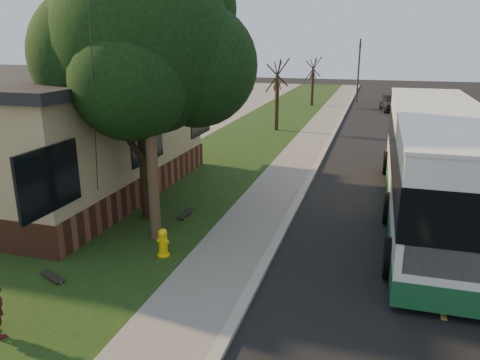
{
  "coord_description": "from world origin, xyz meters",
  "views": [
    {
      "loc": [
        2.36,
        -9.96,
        5.38
      ],
      "look_at": [
        -1.28,
        2.47,
        1.5
      ],
      "focal_mm": 35.0,
      "sensor_mm": 36.0,
      "label": 1
    }
  ],
  "objects_px": {
    "fire_hydrant": "(163,242)",
    "utility_pole": "(147,71)",
    "bare_tree_near": "(277,96)",
    "dumpster": "(63,168)",
    "skateboard_main": "(186,213)",
    "bare_tree_far": "(313,82)",
    "skateboard_spare": "(52,277)",
    "distant_car": "(392,102)",
    "traffic_signal": "(359,66)",
    "transit_bus": "(436,160)",
    "leafy_tree": "(145,48)"
  },
  "relations": [
    {
      "from": "fire_hydrant",
      "to": "bare_tree_near",
      "type": "bearing_deg",
      "value": 92.86
    },
    {
      "from": "fire_hydrant",
      "to": "distant_car",
      "type": "relative_size",
      "value": 0.18
    },
    {
      "from": "utility_pole",
      "to": "leafy_tree",
      "type": "relative_size",
      "value": 1.16
    },
    {
      "from": "utility_pole",
      "to": "leafy_tree",
      "type": "xyz_separation_m",
      "value": [
        -0.87,
        1.66,
        0.54
      ]
    },
    {
      "from": "skateboard_main",
      "to": "fire_hydrant",
      "type": "bearing_deg",
      "value": -78.83
    },
    {
      "from": "fire_hydrant",
      "to": "skateboard_spare",
      "type": "xyz_separation_m",
      "value": [
        -1.95,
        -1.85,
        -0.31
      ]
    },
    {
      "from": "skateboard_spare",
      "to": "distant_car",
      "type": "distance_m",
      "value": 31.91
    },
    {
      "from": "utility_pole",
      "to": "bare_tree_near",
      "type": "bearing_deg",
      "value": 90.66
    },
    {
      "from": "utility_pole",
      "to": "transit_bus",
      "type": "xyz_separation_m",
      "value": [
        7.56,
        4.22,
        -2.81
      ]
    },
    {
      "from": "utility_pole",
      "to": "bare_tree_near",
      "type": "distance_m",
      "value": 17.19
    },
    {
      "from": "transit_bus",
      "to": "skateboard_main",
      "type": "height_order",
      "value": "transit_bus"
    },
    {
      "from": "bare_tree_far",
      "to": "bare_tree_near",
      "type": "bearing_deg",
      "value": -92.39
    },
    {
      "from": "fire_hydrant",
      "to": "bare_tree_near",
      "type": "xyz_separation_m",
      "value": [
        -0.9,
        18.0,
        1.72
      ]
    },
    {
      "from": "skateboard_main",
      "to": "bare_tree_far",
      "type": "bearing_deg",
      "value": 89.67
    },
    {
      "from": "bare_tree_far",
      "to": "fire_hydrant",
      "type": "bearing_deg",
      "value": -89.24
    },
    {
      "from": "skateboard_spare",
      "to": "bare_tree_far",
      "type": "bearing_deg",
      "value": 87.21
    },
    {
      "from": "bare_tree_far",
      "to": "transit_bus",
      "type": "distance_m",
      "value": 25.83
    },
    {
      "from": "bare_tree_far",
      "to": "skateboard_spare",
      "type": "distance_m",
      "value": 31.94
    },
    {
      "from": "fire_hydrant",
      "to": "bare_tree_far",
      "type": "height_order",
      "value": "bare_tree_far"
    },
    {
      "from": "bare_tree_near",
      "to": "bare_tree_far",
      "type": "bearing_deg",
      "value": 87.61
    },
    {
      "from": "utility_pole",
      "to": "skateboard_main",
      "type": "height_order",
      "value": "utility_pole"
    },
    {
      "from": "leafy_tree",
      "to": "skateboard_main",
      "type": "relative_size",
      "value": 8.68
    },
    {
      "from": "traffic_signal",
      "to": "skateboard_spare",
      "type": "bearing_deg",
      "value": -98.02
    },
    {
      "from": "leafy_tree",
      "to": "transit_bus",
      "type": "distance_m",
      "value": 9.42
    },
    {
      "from": "transit_bus",
      "to": "traffic_signal",
      "type": "bearing_deg",
      "value": 97.43
    },
    {
      "from": "bare_tree_near",
      "to": "dumpster",
      "type": "bearing_deg",
      "value": -112.26
    },
    {
      "from": "utility_pole",
      "to": "distant_car",
      "type": "xyz_separation_m",
      "value": [
        6.77,
        28.04,
        -3.94
      ]
    },
    {
      "from": "fire_hydrant",
      "to": "bare_tree_far",
      "type": "xyz_separation_m",
      "value": [
        -0.4,
        30.0,
        1.57
      ]
    },
    {
      "from": "leafy_tree",
      "to": "distant_car",
      "type": "distance_m",
      "value": 27.83
    },
    {
      "from": "traffic_signal",
      "to": "fire_hydrant",
      "type": "bearing_deg",
      "value": -95.21
    },
    {
      "from": "utility_pole",
      "to": "fire_hydrant",
      "type": "bearing_deg",
      "value": -54.62
    },
    {
      "from": "dumpster",
      "to": "distant_car",
      "type": "relative_size",
      "value": 0.46
    },
    {
      "from": "fire_hydrant",
      "to": "leafy_tree",
      "type": "relative_size",
      "value": 0.09
    },
    {
      "from": "utility_pole",
      "to": "leafy_tree",
      "type": "bearing_deg",
      "value": 117.6
    },
    {
      "from": "traffic_signal",
      "to": "transit_bus",
      "type": "bearing_deg",
      "value": -82.57
    },
    {
      "from": "fire_hydrant",
      "to": "skateboard_spare",
      "type": "bearing_deg",
      "value": -136.53
    },
    {
      "from": "leafy_tree",
      "to": "skateboard_spare",
      "type": "height_order",
      "value": "leafy_tree"
    },
    {
      "from": "fire_hydrant",
      "to": "utility_pole",
      "type": "bearing_deg",
      "value": 125.38
    },
    {
      "from": "fire_hydrant",
      "to": "traffic_signal",
      "type": "distance_m",
      "value": 34.25
    },
    {
      "from": "skateboard_spare",
      "to": "distant_car",
      "type": "relative_size",
      "value": 0.2
    },
    {
      "from": "bare_tree_far",
      "to": "traffic_signal",
      "type": "height_order",
      "value": "traffic_signal"
    },
    {
      "from": "leafy_tree",
      "to": "bare_tree_far",
      "type": "xyz_separation_m",
      "value": [
        1.17,
        27.35,
        -3.16
      ]
    },
    {
      "from": "bare_tree_near",
      "to": "bare_tree_far",
      "type": "distance_m",
      "value": 12.01
    },
    {
      "from": "fire_hydrant",
      "to": "distant_car",
      "type": "bearing_deg",
      "value": 78.2
    },
    {
      "from": "transit_bus",
      "to": "skateboard_spare",
      "type": "relative_size",
      "value": 15.37
    },
    {
      "from": "utility_pole",
      "to": "bare_tree_far",
      "type": "distance_m",
      "value": 29.13
    },
    {
      "from": "fire_hydrant",
      "to": "transit_bus",
      "type": "relative_size",
      "value": 0.06
    },
    {
      "from": "transit_bus",
      "to": "leafy_tree",
      "type": "bearing_deg",
      "value": -163.07
    },
    {
      "from": "fire_hydrant",
      "to": "leafy_tree",
      "type": "bearing_deg",
      "value": 120.67
    },
    {
      "from": "fire_hydrant",
      "to": "traffic_signal",
      "type": "xyz_separation_m",
      "value": [
        3.1,
        34.0,
        2.73
      ]
    }
  ]
}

